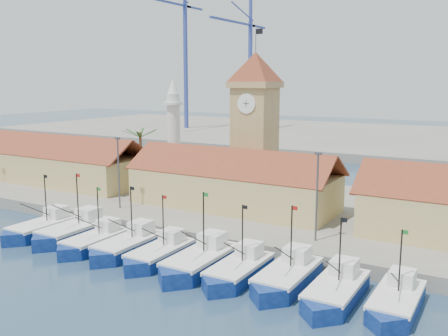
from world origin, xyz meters
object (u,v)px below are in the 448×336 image
Objects in this scene: boat_0 at (41,229)px; clock_tower at (255,122)px; boat_5 at (198,263)px; minaret at (174,131)px.

clock_tower reaches higher than boat_0.
boat_5 is at bearing -0.13° from boat_0.
clock_tower is at bearing 57.05° from boat_0.
boat_0 is at bearing -122.95° from clock_tower.
boat_0 is 0.59× the size of minaret.
clock_tower reaches higher than boat_5.
clock_tower is at bearing 104.59° from boat_5.
clock_tower reaches higher than minaret.
minaret is at bearing 172.39° from clock_tower.
clock_tower is at bearing -7.61° from minaret.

